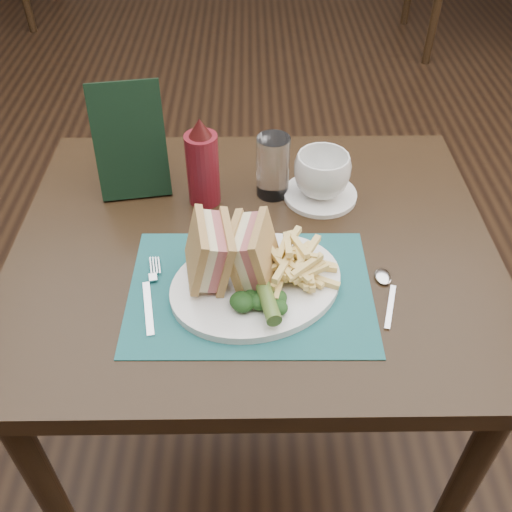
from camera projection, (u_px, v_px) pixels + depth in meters
The scene contains 16 objects.
floor at pixel (253, 310), 1.95m from camera, with size 7.00×7.00×0.00m, color black.
table_main at pixel (254, 362), 1.32m from camera, with size 0.90×0.75×0.75m, color black, non-canonical shape.
placemat at pixel (250, 290), 0.98m from camera, with size 0.41×0.30×0.00m, color #1C595B.
plate at pixel (256, 284), 0.97m from camera, with size 0.30×0.24×0.01m, color white, non-canonical shape.
sandwich_half_a at pixel (197, 252), 0.94m from camera, with size 0.06×0.11×0.10m, color tan, non-canonical shape.
sandwich_half_b at pixel (240, 249), 0.95m from camera, with size 0.06×0.11×0.10m, color tan, non-canonical shape.
kale_garnish at pixel (258, 300), 0.92m from camera, with size 0.11×0.08×0.03m, color black, non-canonical shape.
pickle_spear at pixel (266, 294), 0.92m from camera, with size 0.02×0.02×0.12m, color #466426.
fries_pile at pixel (293, 259), 0.96m from camera, with size 0.18×0.20×0.06m, color #F9DB7C, non-canonical shape.
fork at pixel (150, 293), 0.96m from camera, with size 0.03×0.17×0.01m, color silver, non-canonical shape.
spoon at pixel (388, 295), 0.96m from camera, with size 0.03×0.15×0.01m, color silver, non-canonical shape.
saucer at pixel (320, 195), 1.17m from camera, with size 0.15×0.15×0.01m, color white.
coffee_cup at pixel (322, 175), 1.14m from camera, with size 0.11×0.11×0.09m, color white.
drinking_glass at pixel (273, 167), 1.14m from camera, with size 0.07×0.07×0.13m, color white.
ketchup_bottle at pixel (202, 162), 1.10m from camera, with size 0.06×0.06×0.19m, color maroon, non-canonical shape.
check_presenter at pixel (130, 141), 1.12m from camera, with size 0.14×0.02×0.23m, color black.
Camera 1 is at (-0.01, -1.30, 1.46)m, focal length 40.00 mm.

